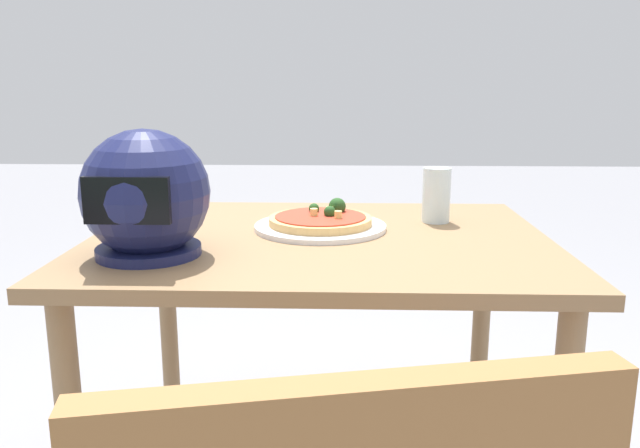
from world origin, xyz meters
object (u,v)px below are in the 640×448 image
(pizza, at_px, (322,219))
(drinking_glass, at_px, (436,195))
(motorcycle_helmet, at_px, (146,196))
(dining_table, at_px, (319,276))

(pizza, relative_size, drinking_glass, 1.80)
(pizza, distance_m, motorcycle_helmet, 0.44)
(dining_table, bearing_deg, motorcycle_helmet, 28.21)
(motorcycle_helmet, height_order, drinking_glass, motorcycle_helmet)
(dining_table, relative_size, drinking_glass, 7.62)
(pizza, relative_size, motorcycle_helmet, 0.96)
(pizza, bearing_deg, dining_table, 87.30)
(dining_table, distance_m, pizza, 0.14)
(dining_table, bearing_deg, pizza, -92.70)
(dining_table, distance_m, drinking_glass, 0.37)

